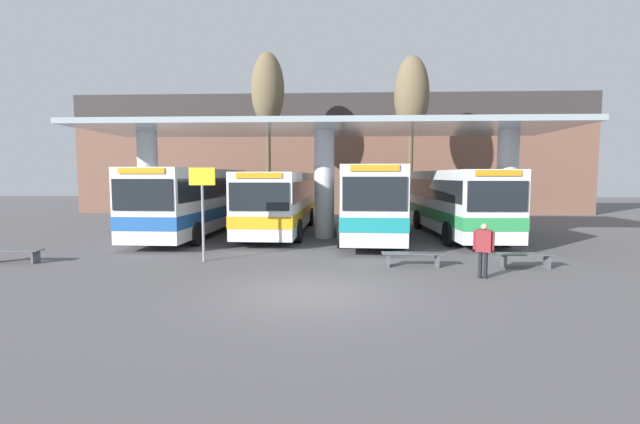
% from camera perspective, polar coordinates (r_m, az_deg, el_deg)
% --- Properties ---
extents(ground_plane, '(100.00, 100.00, 0.00)m').
position_cam_1_polar(ground_plane, '(11.00, -1.31, -10.71)').
color(ground_plane, '#565456').
extents(townhouse_backdrop, '(40.00, 0.58, 9.21)m').
position_cam_1_polar(townhouse_backdrop, '(33.28, 1.39, 9.01)').
color(townhouse_backdrop, brown).
rests_on(townhouse_backdrop, ground_plane).
extents(station_canopy, '(22.03, 6.40, 5.32)m').
position_cam_1_polar(station_canopy, '(20.34, 0.58, 9.04)').
color(station_canopy, silver).
rests_on(station_canopy, ground_plane).
extents(transit_bus_left_bay, '(3.02, 10.77, 3.28)m').
position_cam_1_polar(transit_bus_left_bay, '(22.16, -16.36, 1.75)').
color(transit_bus_left_bay, silver).
rests_on(transit_bus_left_bay, ground_plane).
extents(transit_bus_center_bay, '(3.00, 11.19, 3.11)m').
position_cam_1_polar(transit_bus_center_bay, '(22.32, -5.23, 1.73)').
color(transit_bus_center_bay, white).
rests_on(transit_bus_center_bay, ground_plane).
extents(transit_bus_right_bay, '(3.01, 10.83, 3.38)m').
position_cam_1_polar(transit_bus_right_bay, '(20.69, 6.58, 1.86)').
color(transit_bus_right_bay, silver).
rests_on(transit_bus_right_bay, ground_plane).
extents(transit_bus_far_right_bay, '(2.98, 10.17, 3.20)m').
position_cam_1_polar(transit_bus_far_right_bay, '(21.93, 17.63, 1.58)').
color(transit_bus_far_right_bay, white).
rests_on(transit_bus_far_right_bay, ground_plane).
extents(waiting_bench_near_pillar, '(1.71, 0.44, 0.46)m').
position_cam_1_polar(waiting_bench_near_pillar, '(15.29, 25.73, -5.46)').
color(waiting_bench_near_pillar, '#4C5156').
rests_on(waiting_bench_near_pillar, ground_plane).
extents(waiting_bench_mid_platform, '(1.98, 0.44, 0.46)m').
position_cam_1_polar(waiting_bench_mid_platform, '(14.27, 12.23, -5.76)').
color(waiting_bench_mid_platform, '#4C5156').
rests_on(waiting_bench_mid_platform, ground_plane).
extents(waiting_bench_far_platform, '(1.91, 0.44, 0.46)m').
position_cam_1_polar(waiting_bench_far_platform, '(17.90, -35.68, -4.43)').
color(waiting_bench_far_platform, '#4C5156').
rests_on(waiting_bench_far_platform, ground_plane).
extents(info_sign_platform, '(0.90, 0.09, 3.23)m').
position_cam_1_polar(info_sign_platform, '(15.15, -15.41, 2.17)').
color(info_sign_platform, gray).
rests_on(info_sign_platform, ground_plane).
extents(pedestrian_waiting, '(0.56, 0.38, 1.59)m').
position_cam_1_polar(pedestrian_waiting, '(13.18, 20.97, -4.13)').
color(pedestrian_waiting, black).
rests_on(pedestrian_waiting, ground_plane).
extents(poplar_tree_behind_left, '(2.17, 2.17, 10.99)m').
position_cam_1_polar(poplar_tree_behind_left, '(29.33, -6.98, 15.63)').
color(poplar_tree_behind_left, brown).
rests_on(poplar_tree_behind_left, ground_plane).
extents(poplar_tree_behind_right, '(2.22, 2.22, 10.58)m').
position_cam_1_polar(poplar_tree_behind_right, '(28.91, 12.12, 14.81)').
color(poplar_tree_behind_right, brown).
rests_on(poplar_tree_behind_right, ground_plane).
extents(parked_car_street, '(4.78, 2.27, 2.09)m').
position_cam_1_polar(parked_car_street, '(30.48, -12.87, 1.10)').
color(parked_car_street, navy).
rests_on(parked_car_street, ground_plane).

